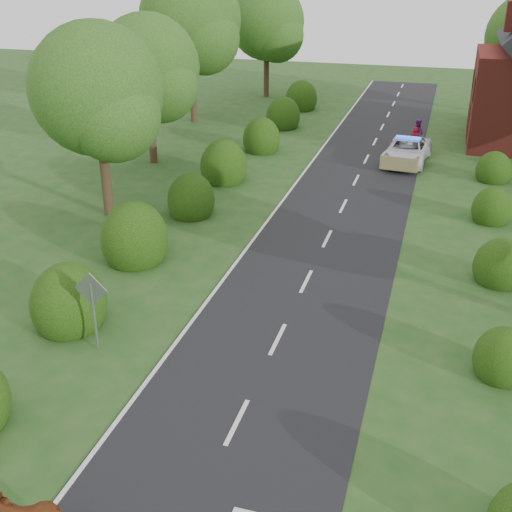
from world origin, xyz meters
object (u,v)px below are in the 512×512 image
(road_sign, at_px, (92,300))
(pedestrian_purple, at_px, (417,133))
(pedestrian_red, at_px, (414,141))
(police_van, at_px, (407,151))

(road_sign, distance_m, pedestrian_purple, 26.71)
(pedestrian_red, distance_m, pedestrian_purple, 2.14)
(pedestrian_purple, bearing_deg, road_sign, 107.86)
(police_van, bearing_deg, road_sign, -103.02)
(pedestrian_red, relative_size, pedestrian_purple, 1.02)
(pedestrian_red, bearing_deg, pedestrian_purple, -105.84)
(road_sign, relative_size, pedestrian_purple, 1.49)
(road_sign, relative_size, pedestrian_red, 1.45)
(police_van, xyz_separation_m, pedestrian_red, (0.28, 1.50, 0.19))
(pedestrian_red, height_order, pedestrian_purple, pedestrian_red)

